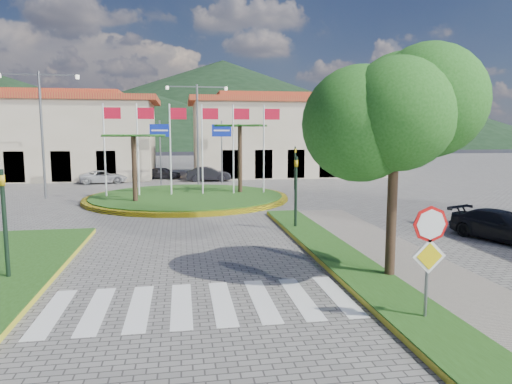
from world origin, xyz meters
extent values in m
cube|color=gray|center=(6.00, 2.00, 0.07)|extent=(4.00, 28.00, 0.15)
cube|color=#234A15|center=(4.80, 2.00, 0.09)|extent=(1.60, 28.00, 0.18)
cube|color=silver|center=(0.00, 4.00, 0.01)|extent=(8.00, 3.00, 0.01)
cylinder|color=yellow|center=(0.00, 22.00, 0.12)|extent=(12.70, 12.70, 0.24)
cylinder|color=#234A15|center=(0.00, 22.00, 0.15)|extent=(12.00, 12.00, 0.30)
cylinder|color=black|center=(-3.00, 20.00, 2.02)|extent=(0.28, 0.28, 4.05)
cylinder|color=black|center=(3.50, 23.00, 2.34)|extent=(0.28, 0.28, 4.68)
cylinder|color=silver|center=(-5.00, 22.50, 3.00)|extent=(0.10, 0.10, 6.00)
cube|color=red|center=(-4.45, 22.50, 5.40)|extent=(1.00, 0.03, 0.70)
cylinder|color=silver|center=(-3.00, 22.50, 3.00)|extent=(0.10, 0.10, 6.00)
cube|color=red|center=(-2.45, 22.50, 5.40)|extent=(1.00, 0.03, 0.70)
cylinder|color=silver|center=(-1.00, 22.50, 3.00)|extent=(0.10, 0.10, 6.00)
cube|color=red|center=(-0.45, 22.50, 5.40)|extent=(1.00, 0.03, 0.70)
cylinder|color=silver|center=(1.00, 22.50, 3.00)|extent=(0.10, 0.10, 6.00)
cube|color=red|center=(1.55, 22.50, 5.40)|extent=(1.00, 0.03, 0.70)
cylinder|color=silver|center=(3.00, 22.50, 3.00)|extent=(0.10, 0.10, 6.00)
cube|color=red|center=(3.55, 22.50, 5.40)|extent=(1.00, 0.03, 0.70)
cylinder|color=silver|center=(5.00, 22.50, 3.00)|extent=(0.10, 0.10, 6.00)
cube|color=red|center=(5.55, 22.50, 5.40)|extent=(1.00, 0.03, 0.70)
cylinder|color=slate|center=(4.90, 2.00, 1.25)|extent=(0.07, 0.07, 2.50)
cylinder|color=red|center=(4.90, 1.95, 2.25)|extent=(0.80, 0.03, 0.80)
cube|color=yellow|center=(4.90, 1.94, 1.55)|extent=(0.78, 0.03, 0.78)
cylinder|color=black|center=(5.50, 5.00, 2.20)|extent=(0.28, 0.28, 4.40)
ellipsoid|color=#1D5216|center=(5.50, 5.00, 5.20)|extent=(3.60, 3.60, 3.20)
cylinder|color=black|center=(-5.20, 6.50, 1.60)|extent=(0.12, 0.12, 3.20)
imported|color=#C09912|center=(-5.20, 6.50, 2.60)|extent=(0.15, 0.18, 0.90)
cylinder|color=black|center=(4.50, 12.00, 1.60)|extent=(0.12, 0.12, 3.20)
imported|color=#C09912|center=(4.50, 12.00, 2.60)|extent=(0.15, 0.18, 0.90)
cylinder|color=black|center=(8.00, 26.00, 1.60)|extent=(0.12, 0.12, 3.20)
imported|color=#C09912|center=(8.00, 26.00, 2.60)|extent=(0.18, 0.15, 0.90)
cylinder|color=slate|center=(-2.00, 31.00, 2.60)|extent=(0.12, 0.12, 5.20)
cube|color=#0F23A5|center=(-2.00, 30.94, 4.40)|extent=(1.60, 0.05, 1.00)
cylinder|color=slate|center=(3.00, 31.00, 2.60)|extent=(0.12, 0.12, 5.20)
cube|color=#0F23A5|center=(3.00, 30.94, 4.40)|extent=(1.60, 0.05, 1.00)
cylinder|color=slate|center=(1.00, 30.00, 4.00)|extent=(0.16, 0.16, 8.00)
cube|color=slate|center=(-0.20, 30.00, 7.80)|extent=(2.40, 0.08, 0.08)
cube|color=slate|center=(2.20, 30.00, 7.80)|extent=(2.40, 0.08, 0.08)
cylinder|color=slate|center=(-9.00, 24.00, 4.00)|extent=(0.16, 0.16, 8.00)
cube|color=slate|center=(-10.20, 24.00, 7.80)|extent=(2.40, 0.08, 0.08)
cube|color=slate|center=(-7.80, 24.00, 7.80)|extent=(2.40, 0.08, 0.08)
cube|color=#BDAF8F|center=(-14.00, 38.00, 3.50)|extent=(22.00, 9.00, 7.00)
cube|color=#AC2C21|center=(-14.00, 38.00, 7.25)|extent=(23.32, 9.54, 0.50)
cube|color=#AC2C21|center=(-14.00, 38.00, 7.75)|extent=(16.50, 4.95, 0.60)
cube|color=#BDAF8F|center=(10.00, 38.00, 3.50)|extent=(18.00, 9.00, 7.00)
cube|color=#AC2C21|center=(10.00, 38.00, 7.25)|extent=(19.08, 9.54, 0.50)
cube|color=#AC2C21|center=(10.00, 38.00, 7.75)|extent=(13.50, 4.95, 0.60)
cone|color=black|center=(15.00, 160.00, 15.00)|extent=(180.00, 180.00, 30.00)
cone|color=black|center=(70.00, 135.00, 9.00)|extent=(120.00, 120.00, 18.00)
cone|color=black|center=(-10.00, 130.00, 8.00)|extent=(110.00, 110.00, 16.00)
imported|color=silver|center=(-6.80, 32.73, 0.53)|extent=(4.08, 2.34, 1.07)
imported|color=black|center=(-2.02, 35.69, 0.55)|extent=(3.47, 2.34, 1.10)
imported|color=black|center=(2.00, 32.95, 0.63)|extent=(3.88, 1.51, 1.26)
imported|color=black|center=(12.00, 8.84, 0.58)|extent=(2.96, 4.33, 1.16)
camera|label=1|loc=(-0.33, -6.88, 4.18)|focal=32.00mm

